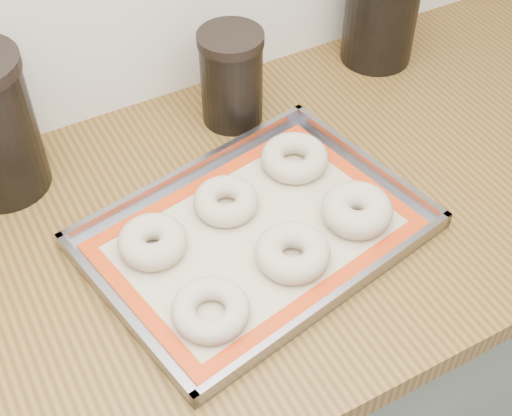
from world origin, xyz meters
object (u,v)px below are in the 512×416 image
bagel_front_left (211,310)px  bagel_front_right (357,210)px  bagel_back_mid (226,201)px  bagel_front_mid (293,252)px  canister_right (381,13)px  canister_mid (232,78)px  baking_tray (256,234)px  bagel_back_left (153,242)px  bagel_back_right (295,158)px

bagel_front_left → bagel_front_right: bearing=11.5°
bagel_front_left → bagel_back_mid: bearing=57.2°
bagel_front_mid → canister_right: size_ratio=0.57×
canister_right → bagel_back_mid: bearing=-152.4°
bagel_front_right → canister_mid: size_ratio=0.63×
bagel_front_mid → canister_right: bearing=42.3°
baking_tray → bagel_front_right: 0.15m
bagel_front_mid → canister_mid: 0.34m
bagel_back_mid → bagel_back_left: bearing=-169.6°
bagel_front_mid → bagel_back_right: bearing=58.4°
bagel_front_mid → bagel_back_right: size_ratio=0.98×
bagel_back_mid → bagel_back_right: 0.14m
canister_mid → baking_tray: bearing=-110.4°
bagel_front_right → bagel_back_left: bagel_front_right is taller
bagel_front_mid → bagel_back_left: same height
canister_mid → bagel_back_right: bearing=-80.5°
bagel_front_left → canister_right: size_ratio=0.55×
bagel_front_right → bagel_back_mid: size_ratio=1.08×
bagel_front_right → canister_right: size_ratio=0.56×
bagel_back_left → canister_mid: canister_mid is taller
bagel_back_right → bagel_front_left: bearing=-141.0°
bagel_front_mid → baking_tray: bearing=106.8°
baking_tray → canister_mid: (0.10, 0.26, 0.08)m
bagel_front_left → bagel_back_left: size_ratio=1.05×
bagel_back_left → baking_tray: bearing=-16.9°
bagel_front_right → bagel_back_mid: 0.19m
canister_mid → canister_right: (0.32, 0.03, 0.01)m
bagel_front_mid → bagel_back_left: 0.20m
bagel_front_left → canister_right: bearing=36.0°
bagel_back_left → bagel_back_right: (0.26, 0.06, -0.00)m
baking_tray → bagel_front_left: (-0.12, -0.10, 0.01)m
bagel_front_left → bagel_back_left: 0.14m
baking_tray → canister_right: (0.41, 0.29, 0.09)m
baking_tray → canister_right: bearing=35.0°
bagel_back_left → bagel_front_mid: bearing=-34.4°
bagel_front_right → canister_right: canister_right is taller
bagel_front_mid → bagel_front_right: bearing=10.8°
bagel_front_right → bagel_back_left: size_ratio=1.07×
canister_right → bagel_front_mid: bearing=-137.7°
baking_tray → bagel_front_mid: (0.02, -0.07, 0.02)m
bagel_back_left → bagel_back_mid: bagel_back_left is taller
baking_tray → bagel_front_right: bearing=-17.4°
canister_mid → bagel_front_mid: bearing=-103.0°
baking_tray → bagel_back_mid: 0.07m
baking_tray → bagel_back_mid: bearing=102.2°
baking_tray → bagel_front_mid: 0.07m
bagel_front_right → bagel_back_left: 0.30m
bagel_front_left → bagel_back_left: bagel_back_left is taller
bagel_front_left → bagel_front_right: bagel_front_right is taller
canister_right → bagel_back_left: bearing=-156.0°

